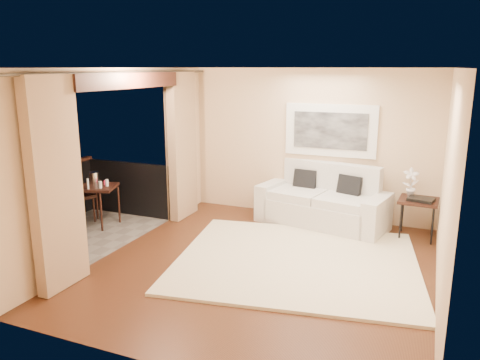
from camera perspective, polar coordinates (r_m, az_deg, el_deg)
The scene contains 18 objects.
floor at distance 6.67m, azimuth 2.77°, elevation -10.37°, with size 5.00×5.00×0.00m, color #512C17.
room_shell at distance 7.10m, azimuth -13.73°, elevation 11.70°, with size 5.00×6.40×5.00m.
balcony at distance 8.25m, azimuth -19.46°, elevation -5.09°, with size 1.81×2.60×1.17m.
curtains at distance 7.22m, azimuth -13.07°, elevation 2.28°, with size 0.16×4.80×2.64m.
artwork at distance 8.45m, azimuth 10.96°, elevation 5.95°, with size 1.62×0.07×0.92m.
rug at distance 6.81m, azimuth 6.90°, elevation -9.75°, with size 3.34×2.91×0.04m, color beige.
sofa at distance 8.35m, azimuth 10.16°, elevation -2.85°, with size 2.36×1.37×1.06m.
side_table at distance 8.03m, azimuth 20.93°, elevation -2.61°, with size 0.62×0.62×0.65m.
tray at distance 7.92m, azimuth 21.19°, elevation -2.23°, with size 0.38×0.28×0.05m, color black.
orchid at distance 8.07m, azimuth 20.11°, elevation -0.30°, with size 0.25×0.17×0.48m, color white.
bistro_table at distance 8.48m, azimuth -16.96°, elevation -1.25°, with size 0.77×0.77×0.71m.
balcony_chair_far at distance 8.68m, azimuth -19.79°, elevation -1.23°, with size 0.57×0.58×1.04m.
balcony_chair_near at distance 8.08m, azimuth -21.34°, elevation -2.35°, with size 0.56×0.57×1.06m.
ice_bucket at distance 8.65m, azimuth -17.38°, elevation 0.26°, with size 0.18×0.18×0.20m, color silver.
candle at distance 8.51m, azimuth -16.05°, elevation -0.31°, with size 0.06×0.06×0.07m, color red.
vase at distance 8.27m, azimuth -18.06°, elevation -0.45°, with size 0.04×0.04×0.18m, color silver.
glass_a at distance 8.28m, azimuth -16.68°, elevation -0.55°, with size 0.06×0.06×0.12m, color silver.
glass_b at distance 8.39m, azimuth -15.93°, elevation -0.32°, with size 0.06×0.06×0.12m, color silver.
Camera 1 is at (2.04, -5.75, 2.71)m, focal length 35.00 mm.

